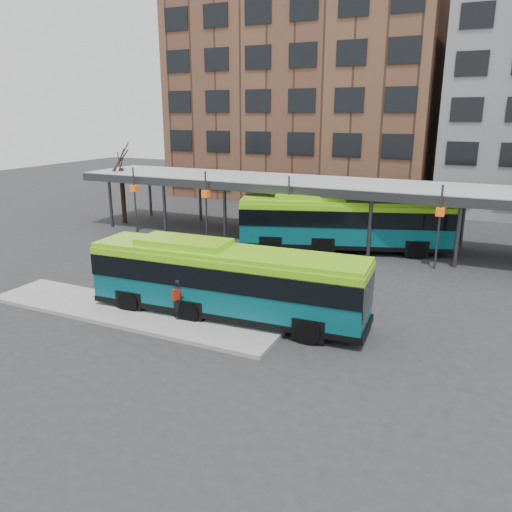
{
  "coord_description": "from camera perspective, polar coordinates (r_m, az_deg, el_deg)",
  "views": [
    {
      "loc": [
        8.22,
        -19.23,
        8.62
      ],
      "look_at": [
        -1.73,
        2.13,
        1.8
      ],
      "focal_mm": 35.0,
      "sensor_mm": 36.0,
      "label": 1
    }
  ],
  "objects": [
    {
      "name": "building_brick",
      "position": [
        54.42,
        5.69,
        18.57
      ],
      "size": [
        26.0,
        14.0,
        22.0
      ],
      "primitive_type": "cube",
      "color": "brown",
      "rests_on": "ground"
    },
    {
      "name": "ground",
      "position": [
        22.62,
        1.71,
        -6.27
      ],
      "size": [
        120.0,
        120.0,
        0.0
      ],
      "primitive_type": "plane",
      "color": "#28282B",
      "rests_on": "ground"
    },
    {
      "name": "canopy",
      "position": [
        33.48,
        10.51,
        7.78
      ],
      "size": [
        40.0,
        6.53,
        4.8
      ],
      "color": "#999B9E",
      "rests_on": "ground"
    },
    {
      "name": "bus_front",
      "position": [
        21.38,
        -3.52,
        -2.67
      ],
      "size": [
        12.21,
        3.26,
        3.33
      ],
      "rotation": [
        0.0,
        0.0,
        0.06
      ],
      "color": "#08525A",
      "rests_on": "ground"
    },
    {
      "name": "boarding_island",
      "position": [
        22.9,
        -14.19,
        -6.25
      ],
      "size": [
        14.0,
        3.0,
        0.18
      ],
      "primitive_type": "cube",
      "color": "gray",
      "rests_on": "ground"
    },
    {
      "name": "bus_rear",
      "position": [
        32.32,
        9.97,
        3.88
      ],
      "size": [
        13.4,
        6.72,
        3.63
      ],
      "rotation": [
        0.0,
        0.0,
        0.31
      ],
      "color": "#08525A",
      "rests_on": "ground"
    },
    {
      "name": "tree",
      "position": [
        41.24,
        -14.98,
        6.97
      ],
      "size": [
        1.64,
        1.64,
        5.6
      ],
      "color": "black",
      "rests_on": "ground"
    },
    {
      "name": "pedestrian",
      "position": [
        21.29,
        -8.71,
        -4.82
      ],
      "size": [
        0.63,
        0.75,
        1.76
      ],
      "rotation": [
        0.0,
        0.0,
        1.18
      ],
      "color": "black",
      "rests_on": "boarding_island"
    }
  ]
}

